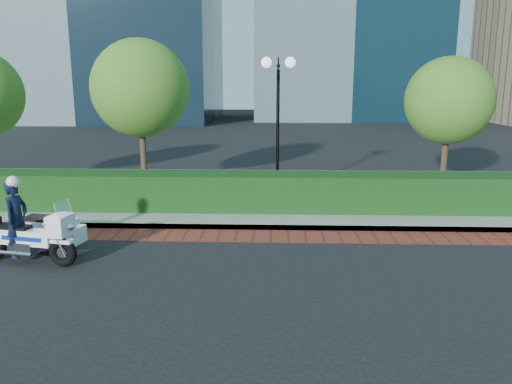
{
  "coord_description": "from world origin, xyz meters",
  "views": [
    {
      "loc": [
        0.9,
        -9.98,
        3.61
      ],
      "look_at": [
        0.46,
        1.92,
        1.0
      ],
      "focal_mm": 35.0,
      "sensor_mm": 36.0,
      "label": 1
    }
  ],
  "objects_px": {
    "police_motorcycle": "(32,229)",
    "tree_c": "(449,101)",
    "tree_b": "(140,88)",
    "lamppost": "(278,105)"
  },
  "relations": [
    {
      "from": "police_motorcycle",
      "to": "tree_c",
      "type": "bearing_deg",
      "value": 43.51
    },
    {
      "from": "lamppost",
      "to": "police_motorcycle",
      "type": "relative_size",
      "value": 1.89
    },
    {
      "from": "lamppost",
      "to": "tree_c",
      "type": "xyz_separation_m",
      "value": [
        5.5,
        1.3,
        0.09
      ]
    },
    {
      "from": "lamppost",
      "to": "police_motorcycle",
      "type": "distance_m",
      "value": 7.79
    },
    {
      "from": "lamppost",
      "to": "tree_c",
      "type": "distance_m",
      "value": 5.65
    },
    {
      "from": "lamppost",
      "to": "tree_c",
      "type": "relative_size",
      "value": 0.98
    },
    {
      "from": "tree_c",
      "to": "police_motorcycle",
      "type": "relative_size",
      "value": 1.93
    },
    {
      "from": "lamppost",
      "to": "tree_b",
      "type": "xyz_separation_m",
      "value": [
        -4.5,
        1.3,
        0.48
      ]
    },
    {
      "from": "police_motorcycle",
      "to": "tree_b",
      "type": "bearing_deg",
      "value": 95.95
    },
    {
      "from": "tree_b",
      "to": "police_motorcycle",
      "type": "distance_m",
      "value": 7.26
    }
  ]
}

